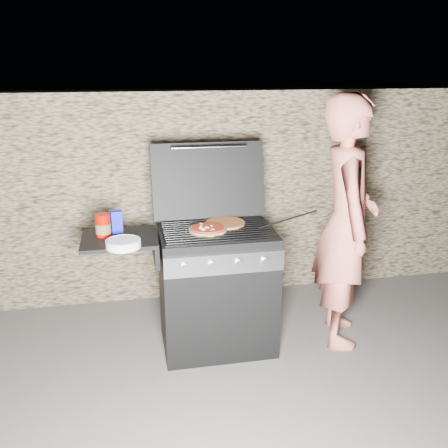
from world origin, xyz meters
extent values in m
plane|color=#4E4B47|center=(0.00, 0.00, 0.00)|extent=(50.00, 50.00, 0.00)
cube|color=#95815F|center=(0.00, 1.05, 0.90)|extent=(8.00, 0.35, 1.80)
cylinder|color=orange|center=(0.08, 0.12, 0.92)|extent=(0.32, 0.32, 0.02)
cylinder|color=#A60700|center=(-0.77, 0.05, 0.98)|extent=(0.13, 0.13, 0.16)
cube|color=#0E12BC|center=(-0.68, 0.09, 0.98)|extent=(0.08, 0.05, 0.16)
cylinder|color=silver|center=(-0.64, -0.20, 0.93)|extent=(0.29, 0.29, 0.05)
imported|color=#CD6758|center=(0.94, -0.05, 0.92)|extent=(0.60, 0.76, 1.83)
cylinder|color=black|center=(0.52, 0.00, 0.96)|extent=(0.46, 0.09, 0.09)
camera|label=1|loc=(-0.59, -3.24, 2.03)|focal=40.00mm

